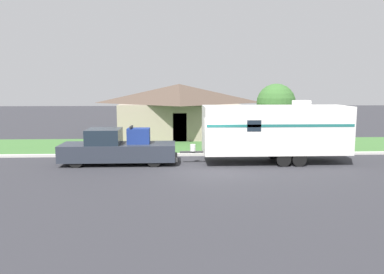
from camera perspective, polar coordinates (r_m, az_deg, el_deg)
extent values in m
plane|color=#2D2D33|center=(18.32, 2.39, -5.00)|extent=(120.00, 120.00, 0.00)
cube|color=beige|center=(21.97, 1.55, -2.66)|extent=(80.00, 0.30, 0.14)
cube|color=#3D6B33|center=(25.57, 0.96, -1.31)|extent=(80.00, 7.00, 0.03)
cube|color=gray|center=(30.91, -1.96, 2.75)|extent=(9.05, 7.55, 2.69)
pyramid|color=#4C3D33|center=(30.80, -1.98, 6.66)|extent=(9.77, 8.15, 1.53)
cube|color=#4C3828|center=(27.22, -1.87, 1.44)|extent=(1.00, 0.06, 2.10)
cylinder|color=black|center=(19.60, -17.26, -3.30)|extent=(0.80, 0.28, 0.80)
cylinder|color=black|center=(21.07, -16.20, -2.50)|extent=(0.80, 0.28, 0.80)
cylinder|color=black|center=(18.99, -5.80, -3.34)|extent=(0.80, 0.28, 0.80)
cylinder|color=black|center=(20.50, -5.56, -2.51)|extent=(0.80, 0.28, 0.80)
cube|color=#282D38|center=(20.13, -14.83, -2.21)|extent=(3.27, 1.91, 0.85)
cube|color=#19232D|center=(19.89, -13.25, 0.11)|extent=(1.70, 1.76, 0.78)
cube|color=#282D38|center=(19.72, -6.42, -2.20)|extent=(2.63, 1.91, 0.85)
cube|color=#333333|center=(19.73, -2.41, -3.06)|extent=(0.12, 1.72, 0.20)
cube|color=navy|center=(19.64, -8.14, 0.17)|extent=(1.15, 0.80, 0.80)
cube|color=black|center=(19.62, -9.24, 1.55)|extent=(0.10, 0.88, 0.08)
cylinder|color=black|center=(19.49, 13.78, -3.35)|extent=(0.73, 0.22, 0.73)
cylinder|color=black|center=(21.44, 12.24, -2.30)|extent=(0.73, 0.22, 0.73)
cylinder|color=black|center=(19.73, 16.00, -3.29)|extent=(0.73, 0.22, 0.73)
cylinder|color=black|center=(21.66, 14.28, -2.27)|extent=(0.73, 0.22, 0.73)
cube|color=silver|center=(20.20, 12.53, 1.16)|extent=(7.57, 2.34, 2.47)
cube|color=#1E6660|center=(19.04, 13.47, 1.67)|extent=(7.42, 0.01, 0.14)
cube|color=#383838|center=(19.70, -0.06, -2.31)|extent=(1.24, 0.12, 0.10)
cylinder|color=silver|center=(19.66, 0.12, -1.64)|extent=(0.28, 0.28, 0.36)
cube|color=silver|center=(20.50, 16.33, 4.98)|extent=(0.80, 0.68, 0.28)
cube|color=#19232D|center=(18.71, 9.46, 1.68)|extent=(0.70, 0.01, 0.56)
cylinder|color=brown|center=(23.02, -13.38, -1.07)|extent=(0.09, 0.09, 1.19)
cube|color=black|center=(22.92, -13.43, 0.66)|extent=(0.48, 0.20, 0.22)
cylinder|color=brown|center=(26.56, 12.54, 0.90)|extent=(0.24, 0.24, 1.91)
sphere|color=#38662D|center=(26.40, 12.67, 5.09)|extent=(2.64, 2.64, 2.64)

